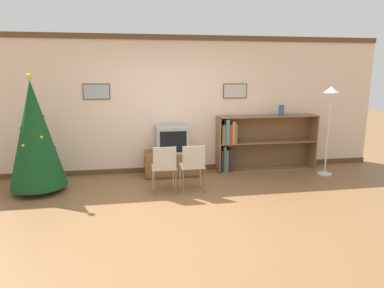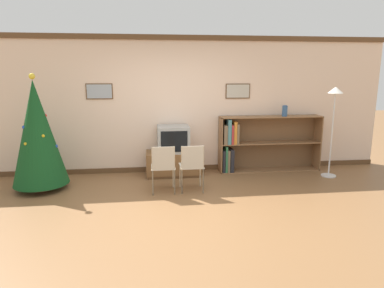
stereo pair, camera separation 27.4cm
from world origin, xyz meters
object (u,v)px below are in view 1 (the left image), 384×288
at_px(christmas_tree, 35,135).
at_px(standing_lamp, 330,108).
at_px(tv_console, 172,163).
at_px(folding_chair_right, 193,165).
at_px(television, 172,139).
at_px(folding_chair_left, 164,166).
at_px(vase, 281,110).
at_px(bookshelf, 250,143).

distance_m(christmas_tree, standing_lamp, 5.36).
height_order(tv_console, folding_chair_right, folding_chair_right).
relative_size(television, folding_chair_right, 0.74).
relative_size(folding_chair_left, folding_chair_right, 1.00).
distance_m(christmas_tree, vase, 4.63).
bearing_deg(bookshelf, tv_console, -175.81).
bearing_deg(bookshelf, folding_chair_right, -141.06).
xyz_separation_m(tv_console, folding_chair_right, (0.24, -1.01, 0.23)).
distance_m(television, folding_chair_left, 1.07).
height_order(folding_chair_left, vase, vase).
bearing_deg(folding_chair_right, television, 103.44).
distance_m(folding_chair_right, bookshelf, 1.80).
relative_size(television, standing_lamp, 0.35).
height_order(christmas_tree, television, christmas_tree).
height_order(folding_chair_right, standing_lamp, standing_lamp).
relative_size(television, folding_chair_left, 0.74).
bearing_deg(folding_chair_right, vase, 27.84).
height_order(bookshelf, standing_lamp, standing_lamp).
height_order(christmas_tree, vase, christmas_tree).
bearing_deg(tv_console, standing_lamp, -8.75).
xyz_separation_m(tv_console, standing_lamp, (3.01, -0.46, 1.09)).
height_order(bookshelf, vase, vase).
bearing_deg(bookshelf, christmas_tree, -170.54).
relative_size(television, vase, 2.76).
distance_m(christmas_tree, bookshelf, 4.05).
height_order(television, standing_lamp, standing_lamp).
xyz_separation_m(television, standing_lamp, (3.01, -0.46, 0.60)).
distance_m(tv_console, folding_chair_left, 1.06).
bearing_deg(christmas_tree, television, 13.01).
relative_size(tv_console, television, 1.75).
relative_size(tv_console, vase, 4.83).
xyz_separation_m(folding_chair_left, vase, (2.49, 1.06, 0.77)).
distance_m(folding_chair_left, bookshelf, 2.19).
xyz_separation_m(tv_console, folding_chair_left, (-0.24, -1.01, 0.23)).
relative_size(tv_console, folding_chair_right, 1.30).
relative_size(folding_chair_left, bookshelf, 0.39).
bearing_deg(folding_chair_left, tv_console, 76.59).
bearing_deg(christmas_tree, folding_chair_right, -10.25).
bearing_deg(television, standing_lamp, -8.70).
relative_size(christmas_tree, vase, 9.02).
relative_size(tv_console, bookshelf, 0.51).
bearing_deg(folding_chair_left, folding_chair_right, 0.00).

